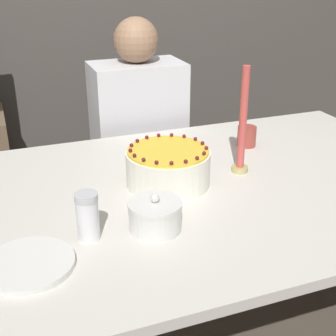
{
  "coord_description": "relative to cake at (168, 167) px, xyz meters",
  "views": [
    {
      "loc": [
        -0.58,
        -1.2,
        1.39
      ],
      "look_at": [
        -0.11,
        0.05,
        0.79
      ],
      "focal_mm": 50.0,
      "sensor_mm": 36.0,
      "label": 1
    }
  ],
  "objects": [
    {
      "name": "sugar_bowl",
      "position": [
        -0.13,
        -0.24,
        -0.02
      ],
      "size": [
        0.14,
        0.14,
        0.1
      ],
      "color": "silver",
      "rests_on": "dining_table"
    },
    {
      "name": "person_man_blue_shirt",
      "position": [
        0.11,
        0.67,
        -0.29
      ],
      "size": [
        0.4,
        0.34,
        1.17
      ],
      "rotation": [
        0.0,
        0.0,
        3.14
      ],
      "color": "#2D2D38",
      "rests_on": "ground_plane"
    },
    {
      "name": "candle",
      "position": [
        0.26,
        0.0,
        0.09
      ],
      "size": [
        0.06,
        0.06,
        0.36
      ],
      "color": "tan",
      "rests_on": "dining_table"
    },
    {
      "name": "cup",
      "position": [
        0.39,
        0.2,
        -0.02
      ],
      "size": [
        0.07,
        0.07,
        0.08
      ],
      "color": "#993D33",
      "rests_on": "dining_table"
    },
    {
      "name": "cake",
      "position": [
        0.0,
        0.0,
        0.0
      ],
      "size": [
        0.26,
        0.26,
        0.13
      ],
      "color": "white",
      "rests_on": "dining_table"
    },
    {
      "name": "sugar_shaker",
      "position": [
        -0.3,
        -0.23,
        0.01
      ],
      "size": [
        0.06,
        0.06,
        0.13
      ],
      "color": "white",
      "rests_on": "dining_table"
    },
    {
      "name": "dining_table",
      "position": [
        0.11,
        -0.05,
        -0.15
      ],
      "size": [
        1.66,
        1.05,
        0.74
      ],
      "color": "beige",
      "rests_on": "ground_plane"
    },
    {
      "name": "plate_stack",
      "position": [
        -0.46,
        -0.3,
        -0.05
      ],
      "size": [
        0.22,
        0.22,
        0.02
      ],
      "color": "silver",
      "rests_on": "dining_table"
    }
  ]
}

